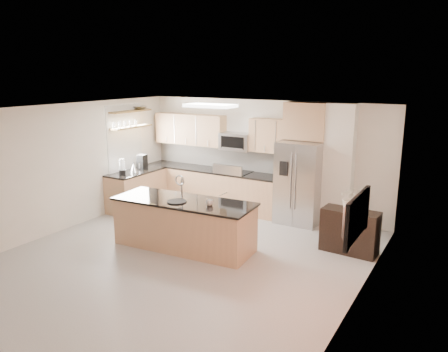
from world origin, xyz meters
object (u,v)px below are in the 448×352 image
Objects in this scene: island at (184,224)px; television at (349,215)px; range at (233,191)px; kettle at (134,168)px; microwave at (236,142)px; bowl at (140,107)px; platter at (177,202)px; credenza at (350,231)px; coffee_maker at (142,162)px; flower_vase at (352,192)px; refrigerator at (300,183)px; blender at (122,168)px; cup at (209,203)px.

island is 3.36m from television.
island is at bearing -82.21° from range.
kettle is at bearing -149.64° from range.
microwave is 1.92× the size of bowl.
credenza is at bearing 28.23° from platter.
television is (5.60, -2.31, 0.26)m from coffee_maker.
flower_vase reaches higher than kettle.
credenza is at bearing -22.55° from microwave.
microwave is at bearing 174.14° from refrigerator.
blender reaches higher than kettle.
microwave is 3.53m from credenza.
flower_vase reaches higher than coffee_maker.
cup is at bearing 12.10° from platter.
cup is at bearing -144.36° from credenza.
island reaches higher than credenza.
coffee_maker is (-2.09, -0.93, -0.54)m from microwave.
credenza is 0.75m from flower_vase.
blender is at bearing -158.52° from refrigerator.
platter is at bearing -83.89° from microwave.
television is at bearing -76.80° from flower_vase.
platter is (-0.62, -0.13, -0.04)m from cup.
microwave reaches higher than credenza.
cup is at bearing -18.20° from blender.
flower_vase is at bearing -38.72° from refrigerator.
cup is (0.91, -2.62, -0.66)m from microwave.
flower_vase is (2.71, 1.32, 0.69)m from island.
television is (2.60, -0.62, 0.38)m from cup.
television is (0.45, -1.97, 0.95)m from credenza.
platter is at bearing -38.50° from bowl.
credenza is (1.40, -1.10, -0.49)m from refrigerator.
bowl is (-3.16, 1.89, 1.42)m from cup.
television is at bearing -15.63° from island.
microwave is 2.87m from island.
television reaches higher than island.
kettle is 0.35× the size of flower_vase.
refrigerator is at bearing 17.19° from kettle.
coffee_maker is 6.07m from television.
kettle reaches higher than platter.
cup is 0.36× the size of platter.
blender is (-2.07, -1.64, -0.55)m from microwave.
kettle is 5.08m from flower_vase.
island is 21.02× the size of cup.
cup is 0.63m from platter.
range reaches higher than credenza.
island reaches higher than platter.
cup is (0.91, -2.50, 0.49)m from range.
blender reaches higher than cup.
microwave is at bearing 32.90° from kettle.
island is 2.71× the size of credenza.
microwave reaches higher than range.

